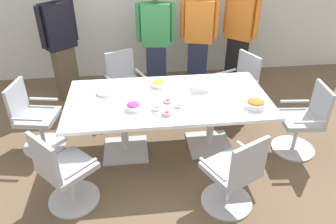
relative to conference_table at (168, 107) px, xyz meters
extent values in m
cube|color=brown|center=(0.00, 0.00, -0.63)|extent=(10.00, 10.00, 0.01)
cube|color=white|center=(0.00, 0.00, 0.10)|extent=(2.40, 1.20, 0.04)
cube|color=silver|center=(-0.55, 0.00, -0.61)|extent=(0.56, 0.56, 0.02)
cylinder|color=silver|center=(-0.55, 0.00, -0.26)|extent=(0.09, 0.09, 0.69)
cube|color=silver|center=(0.55, 0.00, -0.61)|extent=(0.56, 0.56, 0.02)
cylinder|color=silver|center=(0.55, 0.00, -0.26)|extent=(0.09, 0.09, 0.69)
cylinder|color=silver|center=(-1.10, -0.78, -0.61)|extent=(0.76, 0.76, 0.02)
cylinder|color=silver|center=(-1.10, -0.78, -0.40)|extent=(0.05, 0.05, 0.41)
cube|color=#ADB2BC|center=(-1.10, -0.78, -0.17)|extent=(0.65, 0.65, 0.06)
cube|color=#ADB2BC|center=(-1.26, -0.92, 0.07)|extent=(0.33, 0.35, 0.42)
cube|color=silver|center=(-1.27, -0.60, -0.05)|extent=(0.29, 0.27, 0.02)
cube|color=silver|center=(-0.94, -0.96, -0.05)|extent=(0.29, 0.27, 0.02)
cylinder|color=silver|center=(0.51, -1.00, -0.61)|extent=(0.72, 0.72, 0.02)
cylinder|color=silver|center=(0.51, -1.00, -0.40)|extent=(0.05, 0.05, 0.41)
cube|color=#ADB2BC|center=(0.51, -1.00, -0.17)|extent=(0.62, 0.62, 0.06)
cube|color=#ADB2BC|center=(0.60, -1.19, 0.07)|extent=(0.41, 0.23, 0.42)
cube|color=silver|center=(0.29, -1.11, -0.05)|extent=(0.19, 0.34, 0.02)
cube|color=silver|center=(0.73, -0.89, -0.05)|extent=(0.19, 0.34, 0.02)
cylinder|color=silver|center=(1.61, -0.22, -0.61)|extent=(0.58, 0.58, 0.02)
cylinder|color=silver|center=(1.61, -0.22, -0.40)|extent=(0.05, 0.05, 0.41)
cube|color=#ADB2BC|center=(1.61, -0.22, -0.17)|extent=(0.50, 0.50, 0.06)
cube|color=#ADB2BC|center=(1.82, -0.24, 0.07)|extent=(0.08, 0.44, 0.42)
cube|color=silver|center=(1.59, -0.46, -0.05)|extent=(0.37, 0.06, 0.02)
cube|color=silver|center=(1.64, 0.03, -0.05)|extent=(0.37, 0.06, 0.02)
cylinder|color=silver|center=(1.10, 0.78, -0.61)|extent=(0.71, 0.71, 0.02)
cylinder|color=silver|center=(1.10, 0.78, -0.40)|extent=(0.05, 0.05, 0.41)
cube|color=#ADB2BC|center=(1.10, 0.78, -0.17)|extent=(0.61, 0.61, 0.06)
cube|color=#ADB2BC|center=(1.30, 0.86, 0.07)|extent=(0.21, 0.42, 0.42)
cube|color=silver|center=(1.20, 0.56, -0.05)|extent=(0.35, 0.17, 0.02)
cube|color=silver|center=(1.01, 1.01, -0.05)|extent=(0.35, 0.17, 0.02)
cylinder|color=silver|center=(-0.51, 1.00, -0.61)|extent=(0.71, 0.71, 0.02)
cylinder|color=silver|center=(-0.51, 1.00, -0.40)|extent=(0.05, 0.05, 0.41)
cube|color=#ADB2BC|center=(-0.51, 1.00, -0.17)|extent=(0.60, 0.60, 0.06)
cube|color=#ADB2BC|center=(-0.59, 1.19, 0.07)|extent=(0.42, 0.21, 0.42)
cube|color=silver|center=(-0.28, 1.09, -0.05)|extent=(0.17, 0.35, 0.02)
cube|color=silver|center=(-0.74, 0.90, -0.05)|extent=(0.17, 0.35, 0.02)
cylinder|color=silver|center=(-1.61, 0.22, -0.61)|extent=(0.63, 0.63, 0.02)
cylinder|color=silver|center=(-1.61, 0.22, -0.40)|extent=(0.05, 0.05, 0.41)
cube|color=#ADB2BC|center=(-1.61, 0.22, -0.17)|extent=(0.54, 0.54, 0.06)
cube|color=#ADB2BC|center=(-1.82, 0.26, 0.07)|extent=(0.12, 0.44, 0.42)
cube|color=silver|center=(-1.57, 0.46, -0.05)|extent=(0.37, 0.10, 0.02)
cube|color=silver|center=(-1.66, -0.02, -0.05)|extent=(0.37, 0.10, 0.02)
cube|color=brown|center=(-1.47, 1.57, -0.20)|extent=(0.37, 0.36, 0.86)
cube|color=black|center=(-1.47, 1.57, 0.57)|extent=(0.48, 0.45, 0.68)
cylinder|color=black|center=(-1.26, 1.73, 0.61)|extent=(0.11, 0.11, 0.61)
cylinder|color=black|center=(-1.68, 1.40, 0.61)|extent=(0.11, 0.11, 0.61)
cube|color=#232842|center=(-0.01, 1.59, -0.21)|extent=(0.34, 0.23, 0.83)
cube|color=#388C4C|center=(-0.01, 1.59, 0.53)|extent=(0.46, 0.27, 0.66)
cylinder|color=#388C4C|center=(0.26, 1.56, 0.57)|extent=(0.09, 0.09, 0.59)
cylinder|color=#388C4C|center=(-0.27, 1.62, 0.57)|extent=(0.09, 0.09, 0.59)
cube|color=#232842|center=(0.69, 1.65, -0.20)|extent=(0.36, 0.28, 0.84)
cube|color=orange|center=(0.69, 1.65, 0.55)|extent=(0.48, 0.33, 0.67)
cylinder|color=orange|center=(0.95, 1.58, 0.58)|extent=(0.10, 0.10, 0.60)
cylinder|color=orange|center=(0.44, 1.72, 0.58)|extent=(0.10, 0.10, 0.60)
cube|color=black|center=(1.40, 1.74, -0.21)|extent=(0.37, 0.36, 0.84)
cube|color=orange|center=(1.40, 1.74, 0.54)|extent=(0.47, 0.46, 0.66)
cylinder|color=orange|center=(1.60, 1.57, 0.58)|extent=(0.11, 0.11, 0.60)
cylinder|color=orange|center=(1.20, 1.92, 0.58)|extent=(0.11, 0.11, 0.60)
cylinder|color=white|center=(-0.41, -0.22, 0.16)|extent=(0.17, 0.17, 0.06)
ellipsoid|color=#9E3D8E|center=(-0.41, -0.22, 0.19)|extent=(0.15, 0.15, 0.06)
cylinder|color=white|center=(-0.09, 0.32, 0.15)|extent=(0.18, 0.18, 0.06)
ellipsoid|color=yellow|center=(-0.09, 0.32, 0.18)|extent=(0.16, 0.16, 0.05)
cylinder|color=white|center=(0.95, -0.34, 0.16)|extent=(0.22, 0.22, 0.07)
ellipsoid|color=#AD702D|center=(0.95, -0.34, 0.20)|extent=(0.19, 0.19, 0.06)
cylinder|color=white|center=(-0.04, -0.26, 0.13)|extent=(0.36, 0.36, 0.01)
torus|color=white|center=(0.10, -0.24, 0.15)|extent=(0.11, 0.11, 0.03)
torus|color=pink|center=(-0.02, -0.12, 0.15)|extent=(0.11, 0.11, 0.03)
torus|color=white|center=(-0.17, -0.27, 0.15)|extent=(0.11, 0.11, 0.03)
torus|color=pink|center=(-0.06, -0.39, 0.15)|extent=(0.11, 0.11, 0.03)
cylinder|color=white|center=(-0.75, 0.19, 0.13)|extent=(0.21, 0.21, 0.01)
cylinder|color=silver|center=(-0.75, 0.19, 0.13)|extent=(0.21, 0.21, 0.01)
cylinder|color=white|center=(-0.75, 0.19, 0.14)|extent=(0.21, 0.21, 0.01)
cylinder|color=silver|center=(-0.75, 0.19, 0.15)|extent=(0.21, 0.21, 0.01)
cylinder|color=white|center=(-0.75, 0.19, 0.15)|extent=(0.21, 0.21, 0.01)
cylinder|color=silver|center=(-0.75, 0.19, 0.16)|extent=(0.21, 0.21, 0.01)
cube|color=white|center=(0.42, 0.15, 0.17)|extent=(0.18, 0.18, 0.09)
camera|label=1|loc=(-0.39, -3.32, 1.99)|focal=34.31mm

